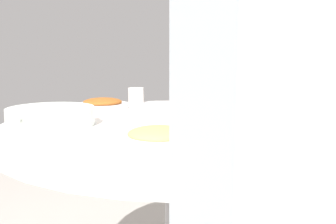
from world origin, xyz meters
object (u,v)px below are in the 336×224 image
(tea_cup_far, at_px, (135,95))
(dish_stirfry, at_px, (103,104))
(dish_eggplant, at_px, (282,132))
(green_bottle, at_px, (239,125))
(rice_bowl, at_px, (238,98))
(tea_cup_side, at_px, (302,102))
(dish_shrimp, at_px, (159,138))
(soup_bowl, at_px, (51,117))
(round_dining_table, at_px, (182,159))

(tea_cup_far, bearing_deg, dish_stirfry, 123.61)
(dish_eggplant, height_order, green_bottle, green_bottle)
(rice_bowl, distance_m, tea_cup_far, 0.47)
(rice_bowl, relative_size, dish_eggplant, 1.37)
(tea_cup_side, bearing_deg, dish_stirfry, 62.94)
(dish_shrimp, bearing_deg, tea_cup_side, -66.29)
(tea_cup_side, bearing_deg, soup_bowl, 86.75)
(dish_stirfry, distance_m, dish_eggplant, 0.78)
(rice_bowl, distance_m, soup_bowl, 0.69)
(rice_bowl, relative_size, dish_stirfry, 1.45)
(dish_eggplant, bearing_deg, green_bottle, 127.33)
(dish_shrimp, bearing_deg, soup_bowl, 32.52)
(green_bottle, xyz_separation_m, tea_cup_far, (1.00, -0.09, -0.05))
(dish_shrimp, distance_m, green_bottle, 0.26)
(rice_bowl, xyz_separation_m, tea_cup_far, (0.37, 0.30, -0.02))
(green_bottle, bearing_deg, round_dining_table, -11.11)
(soup_bowl, bearing_deg, tea_cup_far, -43.14)
(dish_stirfry, bearing_deg, rice_bowl, -118.59)
(dish_stirfry, xyz_separation_m, dish_eggplant, (-0.70, -0.33, 0.00))
(dish_stirfry, relative_size, dish_shrimp, 0.92)
(green_bottle, bearing_deg, rice_bowl, -31.54)
(dish_stirfry, distance_m, green_bottle, 0.90)
(soup_bowl, height_order, dish_shrimp, soup_bowl)
(green_bottle, bearing_deg, tea_cup_side, -48.41)
(soup_bowl, height_order, dish_eggplant, soup_bowl)
(tea_cup_far, bearing_deg, rice_bowl, -140.59)
(dish_eggplant, bearing_deg, tea_cup_far, 10.99)
(tea_cup_far, bearing_deg, dish_eggplant, -169.01)
(dish_eggplant, height_order, dish_shrimp, same)
(soup_bowl, distance_m, dish_shrimp, 0.42)
(tea_cup_far, bearing_deg, tea_cup_side, -131.63)
(dish_shrimp, bearing_deg, green_bottle, -163.81)
(round_dining_table, xyz_separation_m, dish_stirfry, (0.41, 0.17, 0.13))
(tea_cup_side, bearing_deg, green_bottle, 131.59)
(soup_bowl, bearing_deg, tea_cup_side, -93.25)
(rice_bowl, xyz_separation_m, green_bottle, (-0.64, 0.39, 0.04))
(dish_stirfry, height_order, tea_cup_side, tea_cup_side)
(rice_bowl, relative_size, tea_cup_side, 4.11)
(dish_eggplant, distance_m, green_bottle, 0.32)
(rice_bowl, bearing_deg, dish_stirfry, 61.41)
(dish_stirfry, bearing_deg, tea_cup_side, -117.06)
(dish_shrimp, height_order, green_bottle, green_bottle)
(dish_shrimp, distance_m, tea_cup_side, 0.74)
(round_dining_table, xyz_separation_m, dish_shrimp, (-0.24, 0.17, 0.14))
(round_dining_table, height_order, green_bottle, green_bottle)
(round_dining_table, relative_size, dish_eggplant, 5.21)
(tea_cup_side, bearing_deg, dish_eggplant, 134.23)
(soup_bowl, height_order, tea_cup_far, tea_cup_far)
(dish_eggplant, bearing_deg, dish_shrimp, 80.59)
(soup_bowl, height_order, dish_stirfry, soup_bowl)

